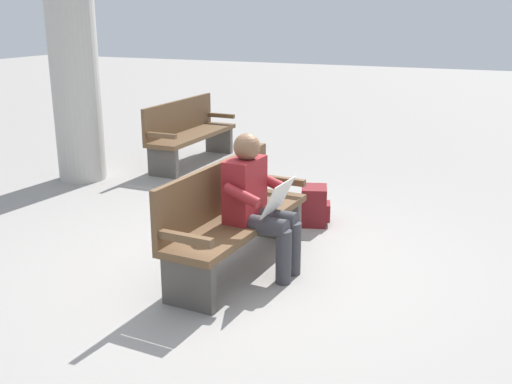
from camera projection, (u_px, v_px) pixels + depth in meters
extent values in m
plane|color=gray|center=(240.00, 268.00, 5.18)|extent=(40.00, 40.00, 0.00)
cube|color=brown|center=(240.00, 222.00, 5.05)|extent=(1.82, 0.58, 0.06)
cube|color=brown|center=(217.00, 190.00, 5.07)|extent=(1.80, 0.15, 0.45)
cube|color=brown|center=(281.00, 180.00, 5.74)|extent=(0.09, 0.48, 0.06)
cube|color=brown|center=(183.00, 238.00, 4.28)|extent=(0.09, 0.48, 0.06)
cube|color=#4C4742|center=(279.00, 219.00, 5.80)|extent=(0.10, 0.44, 0.39)
cube|color=#4C4742|center=(189.00, 283.00, 4.43)|extent=(0.10, 0.44, 0.39)
cube|color=maroon|center=(245.00, 189.00, 4.95)|extent=(0.41, 0.24, 0.52)
sphere|color=brown|center=(247.00, 147.00, 4.84)|extent=(0.22, 0.22, 0.22)
cylinder|color=#38383D|center=(273.00, 218.00, 5.02)|extent=(0.17, 0.43, 0.15)
cylinder|color=#38383D|center=(262.00, 225.00, 4.85)|extent=(0.17, 0.43, 0.15)
cylinder|color=#38383D|center=(293.00, 249.00, 5.01)|extent=(0.13, 0.13, 0.45)
cylinder|color=#38383D|center=(284.00, 257.00, 4.84)|extent=(0.13, 0.13, 0.45)
cylinder|color=maroon|center=(268.00, 181.00, 5.11)|extent=(0.11, 0.32, 0.18)
cylinder|color=maroon|center=(242.00, 196.00, 4.70)|extent=(0.11, 0.32, 0.18)
cube|color=silver|center=(278.00, 197.00, 4.83)|extent=(0.41, 0.15, 0.27)
cube|color=maroon|center=(314.00, 205.00, 6.20)|extent=(0.37, 0.34, 0.40)
cube|color=maroon|center=(328.00, 211.00, 6.20)|extent=(0.22, 0.10, 0.18)
cube|color=brown|center=(193.00, 135.00, 8.60)|extent=(1.80, 0.50, 0.06)
cube|color=brown|center=(179.00, 116.00, 8.61)|extent=(1.80, 0.07, 0.45)
cube|color=brown|center=(220.00, 115.00, 9.30)|extent=(0.06, 0.48, 0.06)
cube|color=brown|center=(160.00, 135.00, 7.82)|extent=(0.06, 0.48, 0.06)
cube|color=#4C4742|center=(219.00, 140.00, 9.37)|extent=(0.08, 0.43, 0.39)
cube|color=#4C4742|center=(163.00, 163.00, 7.97)|extent=(0.08, 0.43, 0.39)
cylinder|color=#B2AFA8|center=(72.00, 39.00, 7.45)|extent=(0.60, 0.60, 3.56)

